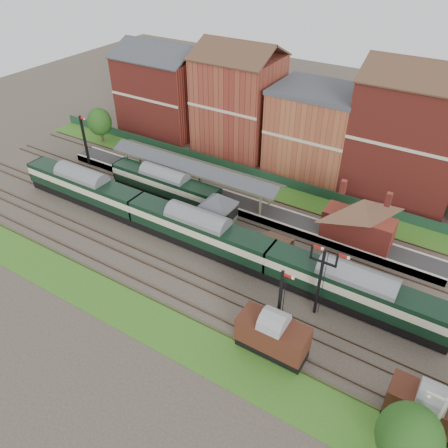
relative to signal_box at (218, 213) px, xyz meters
The scene contains 20 objects.
ground 5.45m from the signal_box, 47.29° to the right, with size 160.00×160.00×0.00m, color #473D33.
grass_back 13.47m from the signal_box, 76.76° to the left, with size 90.00×4.50×0.06m, color #2D6619.
grass_front 15.86m from the signal_box, 78.87° to the right, with size 90.00×5.00×0.06m, color #2D6619.
fence 15.25m from the signal_box, 78.50° to the left, with size 90.00×0.12×1.50m, color #193823.
platform 7.31m from the signal_box, 107.10° to the left, with size 55.00×3.40×1.00m, color #2D2D2D.
signal_box is the anchor object (origin of this frame).
brick_hut 8.25m from the signal_box, ahead, with size 3.20×2.64×2.94m.
station_building 16.37m from the signal_box, 23.43° to the left, with size 8.10×8.10×5.90m.
canopy 10.40m from the signal_box, 140.91° to the left, with size 26.00×3.89×4.08m.
semaphore_bracket 16.16m from the signal_box, 20.92° to the right, with size 3.60×0.25×8.18m.
semaphore_platform_end 27.41m from the signal_box, behind, with size 1.23×0.25×8.00m.
semaphore_siding 16.60m from the signal_box, 38.20° to the right, with size 1.23×0.25×8.00m.
yard_lamp 30.78m from the signal_box, 28.65° to the right, with size 2.60×0.22×7.00m.
town_backdrop 22.26m from the signal_box, 82.60° to the left, with size 69.00×10.00×16.00m.
dmu_train 3.39m from the signal_box, 101.47° to the right, with size 55.59×2.92×4.27m.
platform_railcar 11.06m from the signal_box, 162.85° to the left, with size 16.69×2.63×3.84m.
goods_van_a 18.23m from the signal_box, 42.31° to the right, with size 6.32×2.74×3.84m.
goods_van_b 29.20m from the signal_box, 24.83° to the right, with size 5.84×2.53×3.54m.
tree_far 30.60m from the signal_box, 32.83° to the right, with size 4.45×4.45×6.50m.
tree_back 33.38m from the signal_box, 158.96° to the left, with size 4.04×4.04×5.91m.
Camera 1 is at (20.11, -32.84, 32.74)m, focal length 35.00 mm.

